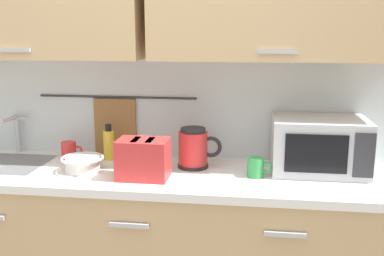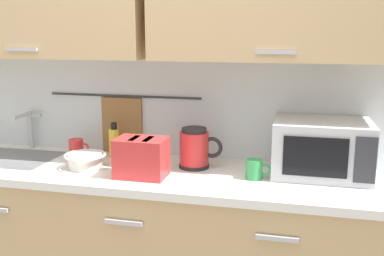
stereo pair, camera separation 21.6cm
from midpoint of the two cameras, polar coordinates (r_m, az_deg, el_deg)
counter_unit at (r=2.49m, az=-3.37°, el=-14.97°), size 2.53×0.64×0.90m
back_wall_assembly at (r=2.44m, az=-1.85°, el=10.52°), size 3.70×0.41×2.50m
sink_faucet at (r=2.81m, az=-17.93°, el=0.33°), size 0.09×0.17×0.22m
microwave at (r=2.31m, az=18.65°, el=-2.46°), size 0.46×0.35×0.27m
electric_kettle at (r=2.32m, az=3.04°, el=-2.61°), size 0.23×0.16×0.21m
dish_soap_bottle at (r=2.53m, az=-7.38°, el=-1.80°), size 0.06×0.06×0.20m
mug_near_sink at (r=2.60m, az=-12.09°, el=-2.44°), size 0.12×0.08×0.09m
mixing_bowl at (r=2.36m, az=-10.80°, el=-3.99°), size 0.21×0.21×0.08m
toaster at (r=2.18m, az=-3.58°, el=-3.76°), size 0.26×0.17×0.19m
mug_by_kettle at (r=2.19m, az=10.73°, el=-5.16°), size 0.12×0.08×0.09m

